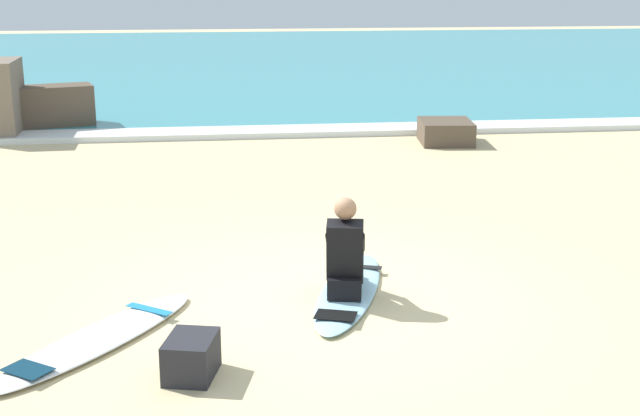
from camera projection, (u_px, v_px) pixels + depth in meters
ground_plane at (322, 299)px, 8.31m from camera, size 80.00×80.00×0.00m
sea at (241, 61)px, 29.70m from camera, size 80.00×28.00×0.10m
breaking_foam at (266, 132)px, 16.59m from camera, size 80.00×0.90×0.11m
surfboard_main at (349, 291)px, 8.40m from camera, size 1.20×2.29×0.08m
surfer_seated at (345, 256)px, 8.17m from camera, size 0.46×0.75×0.95m
surfboard_spare_near at (97, 339)px, 7.31m from camera, size 1.83×2.21×0.08m
rock_outcrop_distant at (1, 105)px, 16.62m from camera, size 3.91×2.37×1.44m
shoreline_rock at (446, 132)px, 15.77m from camera, size 1.02×1.17×0.41m
beach_bag at (191, 357)px, 6.68m from camera, size 0.47×0.55×0.32m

